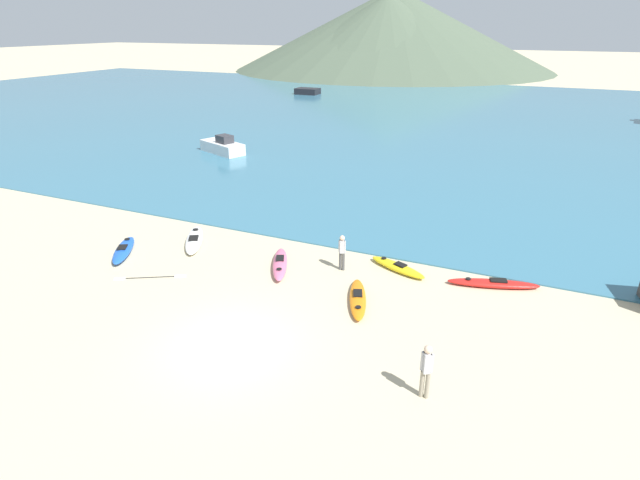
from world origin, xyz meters
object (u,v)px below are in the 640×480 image
kayak_on_sand_5 (124,250)px  person_near_foreground (426,368)px  moored_boat_1 (308,91)px  moored_boat_2 (223,146)px  kayak_on_sand_4 (398,267)px  kayak_on_sand_0 (194,240)px  person_near_waterline (342,250)px  kayak_on_sand_2 (280,264)px  kayak_on_sand_1 (493,283)px  loose_paddle (150,277)px  kayak_on_sand_3 (358,299)px

kayak_on_sand_5 → person_near_foreground: bearing=-14.8°
moored_boat_1 → moored_boat_2: size_ratio=0.76×
kayak_on_sand_5 → kayak_on_sand_4: bearing=16.0°
kayak_on_sand_0 → person_near_waterline: person_near_waterline is taller
moored_boat_1 → moored_boat_2: bearing=-75.6°
kayak_on_sand_0 → kayak_on_sand_2: 4.85m
kayak_on_sand_2 → kayak_on_sand_5: size_ratio=1.05×
kayak_on_sand_1 → kayak_on_sand_2: 8.45m
moored_boat_1 → moored_boat_2: (8.72, -33.99, 0.09)m
moored_boat_2 → kayak_on_sand_5: bearing=-69.6°
person_near_waterline → loose_paddle: bearing=-150.9°
kayak_on_sand_1 → kayak_on_sand_4: bearing=-177.6°
kayak_on_sand_1 → loose_paddle: bearing=-159.3°
moored_boat_1 → kayak_on_sand_5: bearing=-73.6°
kayak_on_sand_2 → kayak_on_sand_4: (4.51, 1.71, -0.02)m
kayak_on_sand_2 → person_near_waterline: person_near_waterline is taller
kayak_on_sand_2 → loose_paddle: size_ratio=1.17×
kayak_on_sand_5 → moored_boat_1: moored_boat_1 is taller
kayak_on_sand_5 → person_near_foreground: (14.10, -3.74, 0.77)m
kayak_on_sand_1 → person_near_waterline: 5.97m
loose_paddle → kayak_on_sand_0: bearing=98.1°
kayak_on_sand_3 → person_near_foreground: person_near_foreground is taller
kayak_on_sand_0 → moored_boat_1: moored_boat_1 is taller
kayak_on_sand_5 → loose_paddle: kayak_on_sand_5 is taller
moored_boat_2 → loose_paddle: bearing=-64.1°
kayak_on_sand_0 → kayak_on_sand_2: kayak_on_sand_2 is taller
kayak_on_sand_0 → kayak_on_sand_2: (4.81, -0.66, 0.03)m
kayak_on_sand_3 → person_near_waterline: size_ratio=1.94×
kayak_on_sand_5 → moored_boat_1: 53.31m
kayak_on_sand_1 → moored_boat_2: bearing=147.5°
kayak_on_sand_0 → kayak_on_sand_3: kayak_on_sand_0 is taller
kayak_on_sand_4 → moored_boat_2: 22.54m
kayak_on_sand_2 → loose_paddle: bearing=-146.2°
kayak_on_sand_0 → kayak_on_sand_5: kayak_on_sand_5 is taller
kayak_on_sand_0 → person_near_foreground: person_near_foreground is taller
kayak_on_sand_1 → person_near_waterline: person_near_waterline is taller
moored_boat_1 → moored_boat_2: moored_boat_2 is taller
kayak_on_sand_4 → loose_paddle: (-8.81, -4.59, -0.13)m
kayak_on_sand_1 → kayak_on_sand_3: kayak_on_sand_1 is taller
kayak_on_sand_1 → kayak_on_sand_5: 15.52m
kayak_on_sand_2 → person_near_waterline: 2.64m
kayak_on_sand_1 → kayak_on_sand_4: size_ratio=1.30×
kayak_on_sand_4 → moored_boat_1: moored_boat_1 is taller
kayak_on_sand_3 → person_near_waterline: 2.72m
moored_boat_2 → kayak_on_sand_1: bearing=-32.5°
moored_boat_1 → loose_paddle: (17.68, -52.44, -0.45)m
kayak_on_sand_3 → kayak_on_sand_5: kayak_on_sand_5 is taller
kayak_on_sand_4 → kayak_on_sand_5: 11.87m
kayak_on_sand_4 → moored_boat_1: 54.70m
kayak_on_sand_3 → person_near_foreground: (3.33, -3.99, 0.81)m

